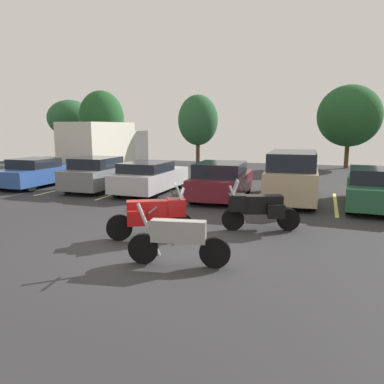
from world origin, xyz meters
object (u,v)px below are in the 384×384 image
object	(u,v)px
motorcycle_third	(258,207)
car_green	(376,188)
motorcycle_second	(178,239)
car_blue	(38,173)
car_tan	(292,176)
box_truck	(105,146)
motorcycle_touring	(153,214)
car_grey	(100,174)
car_silver	(150,177)
car_maroon	(222,181)

from	to	relation	value
motorcycle_third	car_green	world-z (taller)	car_green
motorcycle_second	car_blue	distance (m)	12.77
car_tan	car_green	xyz separation A→B (m)	(2.88, -0.36, -0.26)
box_truck	motorcycle_second	bearing A→B (deg)	-53.43
motorcycle_touring	car_green	size ratio (longest dim) A/B	0.43
car_grey	car_silver	bearing A→B (deg)	-0.81
car_grey	car_maroon	bearing A→B (deg)	-2.83
motorcycle_touring	car_silver	bearing A→B (deg)	116.04
motorcycle_touring	car_tan	world-z (taller)	car_tan
car_grey	car_tan	xyz separation A→B (m)	(8.40, 0.08, 0.23)
car_silver	car_tan	bearing A→B (deg)	1.16
car_blue	car_grey	bearing A→B (deg)	1.99
box_truck	motorcycle_touring	bearing A→B (deg)	-53.78
motorcycle_touring	motorcycle_third	distance (m)	2.87
box_truck	motorcycle_third	bearing A→B (deg)	-42.88
car_silver	box_truck	bearing A→B (deg)	134.94
motorcycle_touring	car_green	bearing A→B (deg)	46.27
motorcycle_second	car_blue	size ratio (longest dim) A/B	0.49
motorcycle_touring	car_blue	world-z (taller)	motorcycle_touring
car_maroon	car_green	xyz separation A→B (m)	(5.55, 0.01, -0.02)
motorcycle_touring	motorcycle_second	xyz separation A→B (m)	(1.27, -1.56, -0.09)
motorcycle_second	car_maroon	size ratio (longest dim) A/B	0.47
car_silver	car_green	distance (m)	8.79
car_grey	box_truck	distance (m)	6.62
box_truck	car_silver	bearing A→B (deg)	-45.06
motorcycle_touring	motorcycle_third	bearing A→B (deg)	35.09
car_green	car_maroon	bearing A→B (deg)	-179.88
car_grey	car_green	distance (m)	11.28
motorcycle_third	car_grey	xyz separation A→B (m)	(-7.88, 4.62, 0.07)
motorcycle_third	box_truck	xyz separation A→B (m)	(-11.12, 10.32, 0.98)
motorcycle_touring	car_green	xyz separation A→B (m)	(5.74, 6.00, 0.03)
motorcycle_third	car_grey	distance (m)	9.14
car_blue	car_silver	xyz separation A→B (m)	(5.86, 0.08, 0.02)
car_tan	car_grey	bearing A→B (deg)	-179.42
motorcycle_third	car_green	distance (m)	5.52
car_maroon	car_tan	world-z (taller)	car_tan
motorcycle_second	car_tan	size ratio (longest dim) A/B	0.43
car_silver	car_green	world-z (taller)	car_green
car_silver	car_maroon	xyz separation A→B (m)	(3.24, -0.25, 0.03)
car_maroon	motorcycle_touring	bearing A→B (deg)	-91.83
motorcycle_touring	car_blue	size ratio (longest dim) A/B	0.45
motorcycle_second	car_silver	distance (m)	8.91
motorcycle_third	car_maroon	bearing A→B (deg)	116.39
car_blue	box_truck	distance (m)	5.90
car_silver	car_maroon	bearing A→B (deg)	-4.38
car_grey	car_silver	distance (m)	2.49
motorcycle_third	box_truck	size ratio (longest dim) A/B	0.31
car_blue	car_silver	size ratio (longest dim) A/B	1.00
motorcycle_second	car_green	xyz separation A→B (m)	(4.47, 7.56, 0.13)
car_tan	box_truck	bearing A→B (deg)	154.23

